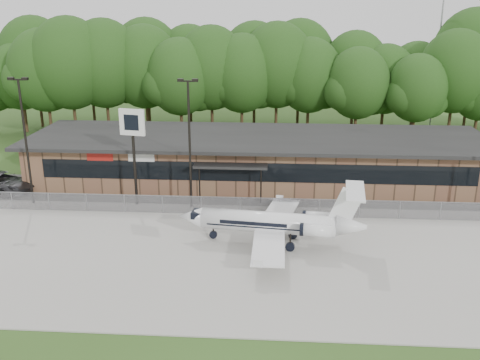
# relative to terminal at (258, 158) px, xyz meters

# --- Properties ---
(ground) EXTENTS (160.00, 160.00, 0.00)m
(ground) POSITION_rel_terminal_xyz_m (0.00, -23.94, -2.18)
(ground) COLOR #2F491A
(ground) RESTS_ON ground
(apron) EXTENTS (64.00, 18.00, 0.08)m
(apron) POSITION_rel_terminal_xyz_m (0.00, -15.94, -2.14)
(apron) COLOR #9E9B93
(apron) RESTS_ON ground
(parking_lot) EXTENTS (50.00, 9.00, 0.06)m
(parking_lot) POSITION_rel_terminal_xyz_m (0.00, -4.44, -2.15)
(parking_lot) COLOR #383835
(parking_lot) RESTS_ON ground
(terminal) EXTENTS (41.00, 11.65, 4.30)m
(terminal) POSITION_rel_terminal_xyz_m (0.00, 0.00, 0.00)
(terminal) COLOR brown
(terminal) RESTS_ON ground
(fence) EXTENTS (46.00, 0.04, 1.52)m
(fence) POSITION_rel_terminal_xyz_m (0.00, -8.94, -1.40)
(fence) COLOR gray
(fence) RESTS_ON ground
(treeline) EXTENTS (72.00, 12.00, 15.00)m
(treeline) POSITION_rel_terminal_xyz_m (0.00, 18.06, 5.32)
(treeline) COLOR #1B3812
(treeline) RESTS_ON ground
(radio_mast) EXTENTS (0.20, 0.20, 25.00)m
(radio_mast) POSITION_rel_terminal_xyz_m (22.00, 24.06, 10.32)
(radio_mast) COLOR gray
(radio_mast) RESTS_ON ground
(light_pole_left) EXTENTS (1.55, 0.30, 10.23)m
(light_pole_left) POSITION_rel_terminal_xyz_m (-18.00, -7.44, 3.80)
(light_pole_left) COLOR black
(light_pole_left) RESTS_ON ground
(light_pole_mid) EXTENTS (1.55, 0.30, 10.23)m
(light_pole_mid) POSITION_rel_terminal_xyz_m (-5.00, -7.44, 3.80)
(light_pole_mid) COLOR black
(light_pole_mid) RESTS_ON ground
(business_jet) EXTENTS (12.81, 11.45, 4.31)m
(business_jet) POSITION_rel_terminal_xyz_m (1.66, -14.00, -0.64)
(business_jet) COLOR white
(business_jet) RESTS_ON ground
(suv) EXTENTS (6.74, 4.84, 1.70)m
(suv) POSITION_rel_terminal_xyz_m (-22.00, -4.69, -1.32)
(suv) COLOR #333336
(suv) RESTS_ON ground
(pole_sign) EXTENTS (2.06, 0.65, 7.85)m
(pole_sign) POSITION_rel_terminal_xyz_m (-9.50, -7.14, 3.83)
(pole_sign) COLOR black
(pole_sign) RESTS_ON ground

